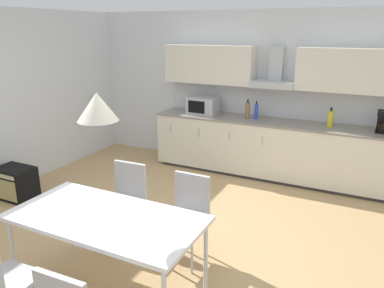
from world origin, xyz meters
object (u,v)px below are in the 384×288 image
object	(u,v)px
microwave	(203,105)
guitar_amp	(16,183)
bottle_blue	(256,111)
chair_far_left	(126,195)
dining_table	(106,221)
chair_far_right	(188,209)
coffee_maker	(384,122)
pendant_lamp	(97,107)
bottle_brown	(247,110)
bottle_yellow	(330,119)

from	to	relation	value
microwave	guitar_amp	distance (m)	3.04
bottle_blue	chair_far_left	size ratio (longest dim) A/B	0.32
dining_table	chair_far_right	size ratio (longest dim) A/B	1.90
coffee_maker	bottle_blue	size ratio (longest dim) A/B	1.09
chair_far_right	pendant_lamp	bearing A→B (deg)	-115.18
bottle_brown	pendant_lamp	distance (m)	3.39
guitar_amp	pendant_lamp	world-z (taller)	pendant_lamp
dining_table	guitar_amp	xyz separation A→B (m)	(-2.38, 0.98, -0.48)
coffee_maker	chair_far_left	size ratio (longest dim) A/B	0.34
dining_table	chair_far_left	xyz separation A→B (m)	(-0.38, 0.79, -0.17)
dining_table	chair_far_right	distance (m)	0.89
microwave	coffee_maker	xyz separation A→B (m)	(2.68, 0.03, 0.01)
bottle_brown	guitar_amp	distance (m)	3.53
chair_far_left	dining_table	bearing A→B (deg)	-64.62
dining_table	pendant_lamp	distance (m)	0.97
bottle_blue	dining_table	size ratio (longest dim) A/B	0.17
bottle_blue	bottle_yellow	xyz separation A→B (m)	(1.10, -0.04, 0.00)
dining_table	guitar_amp	size ratio (longest dim) A/B	3.18
pendant_lamp	coffee_maker	bearing A→B (deg)	58.55
bottle_blue	chair_far_left	bearing A→B (deg)	-103.91
coffee_maker	microwave	bearing A→B (deg)	-179.44
chair_far_right	pendant_lamp	world-z (taller)	pendant_lamp
bottle_brown	chair_far_right	bearing A→B (deg)	-84.75
coffee_maker	chair_far_left	xyz separation A→B (m)	(-2.43, -2.56, -0.51)
coffee_maker	chair_far_right	size ratio (longest dim) A/B	0.34
bottle_yellow	guitar_amp	bearing A→B (deg)	-147.82
bottle_brown	dining_table	size ratio (longest dim) A/B	0.18
bottle_blue	pendant_lamp	world-z (taller)	pendant_lamp
bottle_yellow	bottle_brown	xyz separation A→B (m)	(-1.23, -0.01, 0.01)
coffee_maker	bottle_blue	bearing A→B (deg)	179.12
coffee_maker	guitar_amp	size ratio (longest dim) A/B	0.58
microwave	bottle_brown	world-z (taller)	bottle_brown
bottle_yellow	chair_far_right	distance (m)	2.77
bottle_brown	guitar_amp	bearing A→B (deg)	-137.04
microwave	guitar_amp	size ratio (longest dim) A/B	0.92
coffee_maker	dining_table	size ratio (longest dim) A/B	0.18
microwave	dining_table	xyz separation A→B (m)	(0.63, -3.33, -0.33)
bottle_blue	bottle_brown	world-z (taller)	bottle_brown
chair_far_left	guitar_amp	distance (m)	2.03
bottle_blue	chair_far_left	distance (m)	2.71
chair_far_right	guitar_amp	world-z (taller)	chair_far_right
chair_far_left	guitar_amp	xyz separation A→B (m)	(-2.00, 0.19, -0.31)
dining_table	chair_far_right	xyz separation A→B (m)	(0.37, 0.79, -0.17)
bottle_brown	pendant_lamp	xyz separation A→B (m)	(-0.14, -3.32, 0.65)
guitar_amp	bottle_brown	bearing A→B (deg)	42.96
dining_table	chair_far_left	world-z (taller)	chair_far_left
bottle_brown	bottle_yellow	bearing A→B (deg)	0.65
microwave	pendant_lamp	world-z (taller)	pendant_lamp
bottle_blue	pendant_lamp	bearing A→B (deg)	-94.49
chair_far_right	chair_far_left	size ratio (longest dim) A/B	1.00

